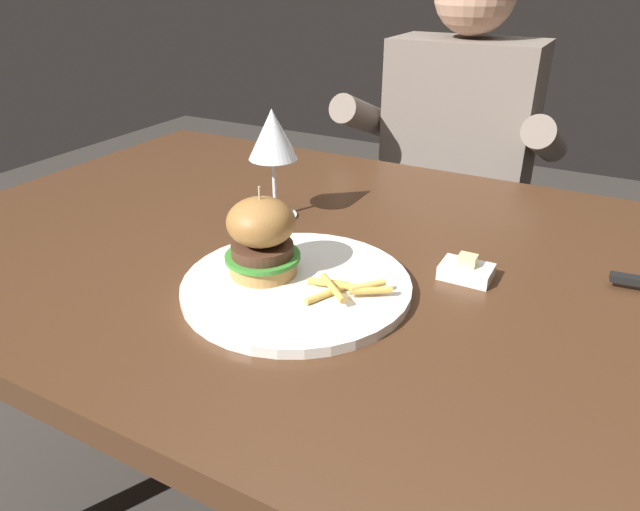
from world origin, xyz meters
The scene contains 7 objects.
dining_table centered at (0.00, 0.00, 0.66)m, with size 1.48×0.90×0.74m.
main_plate centered at (-0.03, -0.14, 0.75)m, with size 0.31×0.31×0.01m, color white.
burger_sandwich centered at (-0.09, -0.14, 0.81)m, with size 0.10×0.10×0.13m.
fries_pile centered at (0.04, -0.14, 0.76)m, with size 0.12×0.08×0.02m.
wine_glass centered at (-0.20, 0.06, 0.88)m, with size 0.08×0.08×0.19m.
butter_dish centered at (0.16, 0.01, 0.75)m, with size 0.07×0.05×0.04m.
diner_person centered at (-0.06, 0.73, 0.56)m, with size 0.51×0.36×1.18m.
Camera 1 is at (0.32, -0.71, 1.14)m, focal length 32.00 mm.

